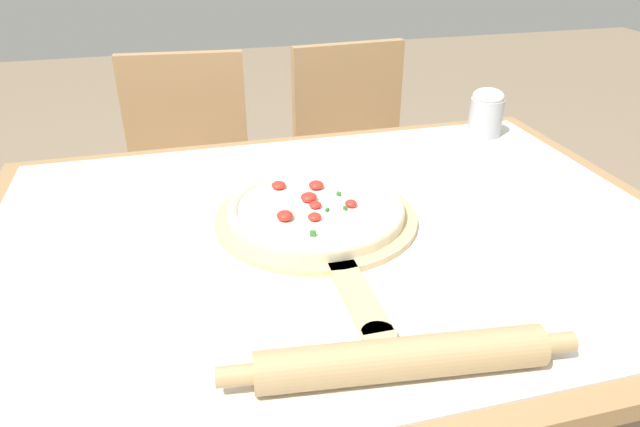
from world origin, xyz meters
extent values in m
cube|color=#A87F51|center=(0.00, 0.00, 0.73)|extent=(1.32, 0.99, 0.03)
cylinder|color=#A87F51|center=(-0.61, 0.44, 0.36)|extent=(0.06, 0.06, 0.72)
cylinder|color=#A87F51|center=(0.61, 0.44, 0.36)|extent=(0.06, 0.06, 0.72)
cube|color=silver|center=(0.00, 0.00, 0.75)|extent=(1.24, 0.91, 0.00)
cylinder|color=#D6B784|center=(-0.03, 0.04, 0.76)|extent=(0.38, 0.38, 0.01)
cube|color=#D6B784|center=(-0.03, -0.22, 0.76)|extent=(0.04, 0.18, 0.01)
cylinder|color=#D6B784|center=(-0.03, -0.31, 0.76)|extent=(0.05, 0.05, 0.01)
cylinder|color=beige|center=(-0.03, 0.04, 0.77)|extent=(0.33, 0.33, 0.02)
torus|color=beige|center=(-0.03, 0.04, 0.78)|extent=(0.33, 0.33, 0.02)
cylinder|color=white|center=(-0.03, 0.04, 0.78)|extent=(0.29, 0.29, 0.00)
ellipsoid|color=red|center=(-0.08, 0.13, 0.79)|extent=(0.03, 0.03, 0.01)
ellipsoid|color=red|center=(-0.03, 0.03, 0.79)|extent=(0.02, 0.02, 0.01)
ellipsoid|color=red|center=(-0.04, 0.06, 0.79)|extent=(0.03, 0.03, 0.02)
ellipsoid|color=red|center=(-0.05, -0.01, 0.79)|extent=(0.02, 0.02, 0.01)
ellipsoid|color=red|center=(-0.01, 0.11, 0.79)|extent=(0.03, 0.03, 0.02)
ellipsoid|color=red|center=(-0.10, 0.00, 0.79)|extent=(0.03, 0.03, 0.02)
ellipsoid|color=red|center=(0.03, 0.02, 0.79)|extent=(0.02, 0.02, 0.01)
cube|color=#387533|center=(0.02, 0.07, 0.79)|extent=(0.01, 0.01, 0.01)
cube|color=#387533|center=(-0.06, -0.07, 0.79)|extent=(0.01, 0.01, 0.01)
cube|color=#387533|center=(-0.02, 0.03, 0.79)|extent=(0.01, 0.01, 0.01)
cube|color=#387533|center=(0.02, 0.01, 0.79)|extent=(0.01, 0.01, 0.01)
cube|color=#387533|center=(-0.02, 0.01, 0.79)|extent=(0.01, 0.01, 0.01)
cylinder|color=tan|center=(-0.03, -0.38, 0.78)|extent=(0.37, 0.10, 0.05)
cylinder|color=tan|center=(-0.23, -0.36, 0.78)|extent=(0.05, 0.03, 0.03)
cylinder|color=tan|center=(0.18, -0.40, 0.78)|extent=(0.05, 0.03, 0.03)
cube|color=tan|center=(-0.25, 0.73, 0.44)|extent=(0.44, 0.44, 0.02)
cube|color=tan|center=(-0.23, 0.91, 0.67)|extent=(0.38, 0.08, 0.44)
cylinder|color=tan|center=(-0.43, 0.58, 0.21)|extent=(0.04, 0.04, 0.43)
cylinder|color=tan|center=(-0.11, 0.55, 0.21)|extent=(0.04, 0.04, 0.43)
cylinder|color=tan|center=(-0.40, 0.90, 0.21)|extent=(0.04, 0.04, 0.43)
cylinder|color=tan|center=(-0.08, 0.87, 0.21)|extent=(0.04, 0.04, 0.43)
cube|color=tan|center=(0.32, 0.73, 0.44)|extent=(0.43, 0.43, 0.02)
cube|color=tan|center=(0.30, 0.91, 0.67)|extent=(0.38, 0.06, 0.44)
cylinder|color=tan|center=(0.17, 0.56, 0.21)|extent=(0.04, 0.04, 0.43)
cylinder|color=tan|center=(0.49, 0.58, 0.21)|extent=(0.04, 0.04, 0.43)
cylinder|color=tan|center=(0.14, 0.88, 0.21)|extent=(0.04, 0.04, 0.43)
cylinder|color=tan|center=(0.46, 0.90, 0.21)|extent=(0.04, 0.04, 0.43)
cylinder|color=#B2B7BC|center=(0.50, 0.37, 0.80)|extent=(0.08, 0.08, 0.09)
ellipsoid|color=white|center=(0.50, 0.37, 0.86)|extent=(0.08, 0.08, 0.04)
camera|label=1|loc=(-0.26, -0.87, 1.28)|focal=32.00mm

